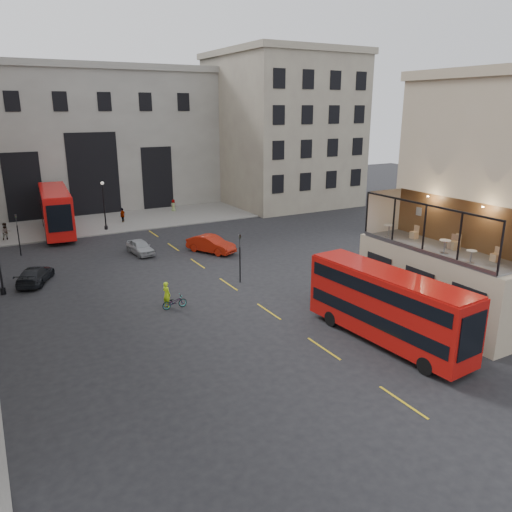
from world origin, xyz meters
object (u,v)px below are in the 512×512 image
traffic_light_near (240,252)px  cafe_chair_a (495,257)px  car_c (35,275)px  cafe_table_far (389,229)px  cafe_table_near (471,254)px  pedestrian_a (6,232)px  cafe_table_mid (445,244)px  pedestrian_d (173,206)px  cafe_chair_d (414,235)px  car_a (140,247)px  cafe_chair_c (452,244)px  traffic_light_far (18,230)px  cafe_chair_b (455,245)px  bicycle (175,302)px  pedestrian_c (123,215)px  street_lamp_b (104,209)px  car_b (211,244)px  bus_near (387,304)px  pedestrian_b (57,220)px  cyclist (167,294)px  bus_far (56,209)px

traffic_light_near → cafe_chair_a: size_ratio=4.67×
car_c → cafe_table_far: bearing=166.9°
cafe_table_near → cafe_table_far: 6.55m
pedestrian_a → cafe_table_mid: bearing=-62.7°
pedestrian_d → cafe_chair_d: cafe_chair_d is taller
car_a → cafe_chair_c: size_ratio=4.41×
traffic_light_far → cafe_chair_b: size_ratio=3.99×
bicycle → traffic_light_near: bearing=-67.7°
car_c → cafe_table_mid: (20.63, -20.23, 4.49)m
pedestrian_c → cafe_table_far: 34.58m
pedestrian_c → cafe_chair_b: cafe_chair_b is taller
street_lamp_b → cafe_table_near: size_ratio=7.55×
traffic_light_near → car_c: (-13.68, 7.44, -1.78)m
pedestrian_a → cafe_chair_a: (22.92, -37.49, 3.91)m
cafe_chair_b → bicycle: bearing=144.9°
pedestrian_a → cafe_chair_d: cafe_chair_d is taller
car_b → pedestrian_c: size_ratio=2.69×
bus_near → traffic_light_far: bearing=119.7°
cafe_chair_c → cafe_table_mid: bearing=-159.7°
pedestrian_b → cafe_chair_d: 40.11m
bus_near → pedestrian_c: size_ratio=6.02×
traffic_light_near → cafe_chair_a: 17.50m
cyclist → cafe_chair_c: (14.72, -10.38, 3.98)m
pedestrian_c → car_a: bearing=37.1°
bus_far → traffic_light_far: bearing=-120.7°
pedestrian_a → cafe_table_mid: cafe_table_mid is taller
cyclist → pedestrian_c: size_ratio=1.01×
bus_far → car_b: 18.46m
cafe_table_far → traffic_light_near: bearing=129.9°
car_c → bus_far: bearing=-79.8°
bus_far → pedestrian_b: bus_far is taller
pedestrian_c → cafe_table_near: size_ratio=2.49×
car_c → traffic_light_near: bearing=175.7°
cafe_table_far → car_c: bearing=142.7°
cafe_chair_c → cafe_chair_d: (-0.16, 2.93, -0.01)m
street_lamp_b → cafe_table_near: street_lamp_b is taller
cyclist → cafe_chair_d: size_ratio=2.07×
pedestrian_a → pedestrian_c: bearing=7.3°
cafe_chair_c → cafe_chair_d: bearing=93.1°
bus_near → car_b: 21.70m
car_c → cyclist: (7.14, -9.40, 0.24)m
cafe_table_near → cafe_table_mid: (0.20, 2.00, 0.07)m
car_a → street_lamp_b: bearing=87.5°
bicycle → cafe_chair_a: 19.76m
pedestrian_d → cafe_chair_a: (3.24, -43.28, 4.05)m
traffic_light_near → street_lamp_b: (-5.00, 22.00, -0.03)m
bus_near → bus_far: bearing=108.7°
bus_near → bicycle: bus_near is taller
car_b → pedestrian_a: pedestrian_a is taller
bicycle → cafe_table_mid: (13.13, -10.37, 4.70)m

